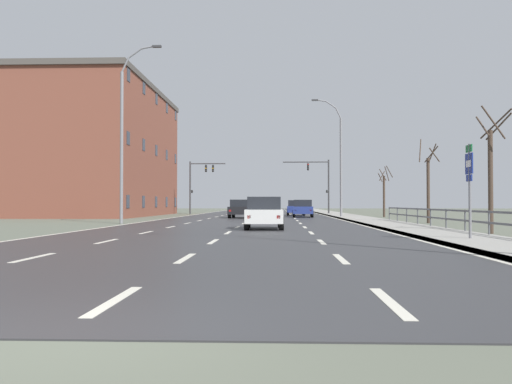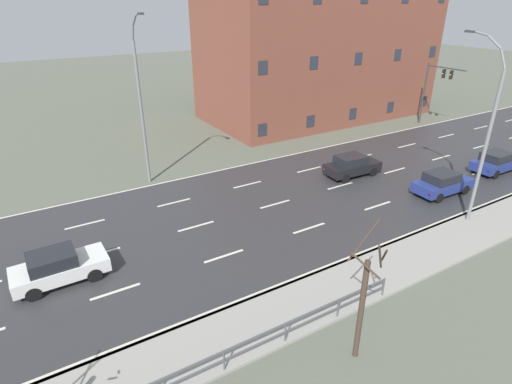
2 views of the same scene
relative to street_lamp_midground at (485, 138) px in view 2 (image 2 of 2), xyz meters
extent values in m
cube|color=#5B6051|center=(-7.42, 5.17, -5.11)|extent=(160.00, 160.00, 0.12)
cube|color=#303033|center=(-7.42, 17.17, -5.04)|extent=(14.00, 120.00, 0.02)
cube|color=beige|center=(-10.92, -19.23, -5.03)|extent=(0.16, 2.20, 0.01)
cube|color=beige|center=(-10.92, -13.83, -5.03)|extent=(0.16, 2.20, 0.01)
cube|color=beige|center=(-10.92, -8.43, -5.03)|extent=(0.16, 2.20, 0.01)
cube|color=beige|center=(-10.92, -3.03, -5.03)|extent=(0.16, 2.20, 0.01)
cube|color=beige|center=(-10.92, 2.37, -5.03)|extent=(0.16, 2.20, 0.01)
cube|color=beige|center=(-10.92, 7.77, -5.03)|extent=(0.16, 2.20, 0.01)
cube|color=beige|center=(-10.92, 13.17, -5.03)|extent=(0.16, 2.20, 0.01)
cube|color=beige|center=(-10.92, 18.57, -5.03)|extent=(0.16, 2.20, 0.01)
cube|color=beige|center=(-10.92, 23.97, -5.03)|extent=(0.16, 2.20, 0.01)
cube|color=beige|center=(-7.42, -19.23, -5.03)|extent=(0.16, 2.20, 0.01)
cube|color=beige|center=(-7.42, -13.83, -5.03)|extent=(0.16, 2.20, 0.01)
cube|color=beige|center=(-7.42, -8.43, -5.03)|extent=(0.16, 2.20, 0.01)
cube|color=beige|center=(-7.42, -3.03, -5.03)|extent=(0.16, 2.20, 0.01)
cube|color=beige|center=(-7.42, 2.37, -5.03)|extent=(0.16, 2.20, 0.01)
cube|color=beige|center=(-7.42, 7.77, -5.03)|extent=(0.16, 2.20, 0.01)
cube|color=beige|center=(-7.42, 13.17, -5.03)|extent=(0.16, 2.20, 0.01)
cube|color=beige|center=(-3.92, -19.23, -5.03)|extent=(0.16, 2.20, 0.01)
cube|color=beige|center=(-3.92, -13.83, -5.03)|extent=(0.16, 2.20, 0.01)
cube|color=beige|center=(-3.92, -8.43, -5.03)|extent=(0.16, 2.20, 0.01)
cube|color=beige|center=(-3.92, -3.03, -5.03)|extent=(0.16, 2.20, 0.01)
cube|color=beige|center=(-3.92, 2.37, -5.03)|extent=(0.16, 2.20, 0.01)
cube|color=beige|center=(-3.92, 7.77, -5.03)|extent=(0.16, 2.20, 0.01)
cube|color=beige|center=(-14.27, 17.17, -5.03)|extent=(0.16, 120.00, 0.01)
cylinder|color=#515459|center=(2.43, -17.04, -4.55)|extent=(0.07, 0.07, 1.00)
cylinder|color=#515459|center=(2.43, -14.47, -4.55)|extent=(0.07, 0.07, 1.00)
cylinder|color=#515459|center=(2.43, -11.90, -4.55)|extent=(0.07, 0.07, 1.00)
cylinder|color=#515459|center=(2.43, -9.33, -4.55)|extent=(0.07, 0.07, 1.00)
cylinder|color=slate|center=(0.18, 0.00, -0.74)|extent=(0.20, 0.20, 8.63)
cylinder|color=slate|center=(-0.04, 0.00, 4.03)|extent=(0.53, 0.11, 0.96)
cylinder|color=slate|center=(-0.66, 0.00, 4.78)|extent=(0.89, 0.11, 0.67)
cylinder|color=slate|center=(-1.58, 0.00, 5.16)|extent=(1.01, 0.11, 0.28)
cube|color=#333335|center=(-2.07, 0.00, 5.20)|extent=(0.56, 0.24, 0.12)
cylinder|color=slate|center=(-15.02, -14.07, -0.32)|extent=(0.20, 0.20, 9.46)
cylinder|color=slate|center=(-14.81, -14.07, 4.85)|extent=(0.52, 0.11, 0.94)
cylinder|color=slate|center=(-14.20, -14.07, 5.58)|extent=(0.87, 0.11, 0.65)
cylinder|color=slate|center=(-13.32, -14.07, 5.95)|extent=(0.99, 0.11, 0.28)
cube|color=#333335|center=(-12.83, -14.07, 5.98)|extent=(0.56, 0.24, 0.12)
cylinder|color=#38383A|center=(-15.32, 14.71, -2.03)|extent=(0.18, 0.18, 6.05)
cylinder|color=#38383A|center=(-13.31, 14.71, 0.74)|extent=(4.03, 0.12, 0.12)
cube|color=black|center=(-13.51, 14.71, 0.19)|extent=(0.20, 0.28, 0.80)
sphere|color=#2D2D2D|center=(-13.51, 14.56, 0.45)|extent=(0.14, 0.14, 0.14)
sphere|color=#F2AD19|center=(-13.51, 14.56, 0.19)|extent=(0.14, 0.14, 0.14)
sphere|color=#2D2D2D|center=(-13.51, 14.56, -0.07)|extent=(0.14, 0.14, 0.14)
cube|color=black|center=(-12.70, 14.71, 0.19)|extent=(0.20, 0.28, 0.80)
sphere|color=#2D2D2D|center=(-12.70, 14.56, 0.45)|extent=(0.14, 0.14, 0.14)
sphere|color=#F2AD19|center=(-12.70, 14.56, 0.19)|extent=(0.14, 0.14, 0.14)
sphere|color=#2D2D2D|center=(-12.70, 14.56, -0.07)|extent=(0.14, 0.14, 0.14)
cube|color=black|center=(-15.10, 14.66, -2.45)|extent=(0.18, 0.12, 0.32)
cube|color=black|center=(-8.45, -1.03, -4.40)|extent=(1.97, 4.19, 0.64)
cube|color=black|center=(-8.46, -1.28, -3.78)|extent=(1.66, 2.08, 0.60)
cube|color=slate|center=(-8.41, -0.33, -3.80)|extent=(1.41, 0.15, 0.51)
cylinder|color=black|center=(-7.57, 0.20, -4.72)|extent=(0.25, 0.67, 0.66)
cylinder|color=black|center=(-9.19, 0.28, -4.72)|extent=(0.25, 0.67, 0.66)
cylinder|color=black|center=(-7.71, -2.34, -4.72)|extent=(0.25, 0.67, 0.66)
cylinder|color=black|center=(-9.32, -2.26, -4.72)|extent=(0.25, 0.67, 0.66)
cube|color=red|center=(-9.21, -3.02, -4.40)|extent=(0.16, 0.05, 0.14)
cube|color=red|center=(-7.90, -3.09, -4.40)|extent=(0.16, 0.05, 0.14)
cube|color=navy|center=(-3.05, 1.91, -4.40)|extent=(1.90, 4.16, 0.64)
cube|color=black|center=(-3.06, 1.66, -3.78)|extent=(1.63, 2.05, 0.60)
cube|color=slate|center=(-3.02, 2.61, -3.80)|extent=(1.41, 0.13, 0.51)
cylinder|color=black|center=(-2.20, 3.15, -4.72)|extent=(0.24, 0.67, 0.66)
cylinder|color=black|center=(-3.81, 3.21, -4.72)|extent=(0.24, 0.67, 0.66)
cylinder|color=black|center=(-2.28, 0.61, -4.72)|extent=(0.24, 0.67, 0.66)
cylinder|color=black|center=(-3.90, 0.67, -4.72)|extent=(0.24, 0.67, 0.66)
cube|color=red|center=(-3.78, -0.10, -4.40)|extent=(0.16, 0.05, 0.14)
cube|color=red|center=(-2.46, -0.14, -4.40)|extent=(0.16, 0.05, 0.14)
cube|color=silver|center=(-5.99, -21.10, -4.40)|extent=(1.84, 4.13, 0.64)
cube|color=black|center=(-5.99, -21.35, -3.78)|extent=(1.60, 2.03, 0.60)
cube|color=slate|center=(-6.00, -20.40, -3.80)|extent=(1.41, 0.11, 0.51)
cylinder|color=black|center=(-5.21, -19.81, -4.72)|extent=(0.23, 0.66, 0.66)
cylinder|color=black|center=(-6.83, -19.84, -4.72)|extent=(0.23, 0.66, 0.66)
cylinder|color=black|center=(-5.16, -22.35, -4.72)|extent=(0.23, 0.66, 0.66)
cylinder|color=black|center=(-6.77, -22.38, -4.72)|extent=(0.23, 0.66, 0.66)
cube|color=red|center=(-6.61, -23.14, -4.40)|extent=(0.16, 0.04, 0.14)
cube|color=red|center=(-5.29, -23.11, -4.40)|extent=(0.16, 0.04, 0.14)
cube|color=navy|center=(-3.46, 8.67, -4.40)|extent=(1.82, 4.12, 0.64)
cube|color=black|center=(-3.46, 8.42, -3.78)|extent=(1.59, 2.02, 0.60)
cube|color=slate|center=(-3.45, 9.37, -3.80)|extent=(1.40, 0.10, 0.51)
cylinder|color=black|center=(-4.25, 9.96, -4.72)|extent=(0.23, 0.66, 0.66)
cylinder|color=black|center=(-2.67, 7.39, -4.72)|extent=(0.23, 0.66, 0.66)
cylinder|color=black|center=(-4.28, 7.42, -4.72)|extent=(0.23, 0.66, 0.66)
cube|color=red|center=(-4.15, 6.65, -4.40)|extent=(0.16, 0.04, 0.14)
cube|color=red|center=(-2.83, 6.64, -4.40)|extent=(0.16, 0.04, 0.14)
cube|color=brown|center=(-23.64, 7.50, 1.19)|extent=(11.96, 23.46, 12.47)
cube|color=#282D38|center=(-17.64, -3.03, -3.65)|extent=(0.04, 0.90, 1.10)
cube|color=#282D38|center=(-17.64, 2.23, -3.65)|extent=(0.04, 0.90, 1.10)
cube|color=#282D38|center=(-17.64, 7.50, -3.65)|extent=(0.04, 0.90, 1.10)
cube|color=#282D38|center=(-17.64, 12.76, -3.65)|extent=(0.04, 0.90, 1.10)
cube|color=#282D38|center=(-17.64, 18.03, -3.65)|extent=(0.04, 0.90, 1.10)
cube|color=#282D38|center=(-17.64, -3.03, 1.59)|extent=(0.04, 0.90, 1.10)
cube|color=#282D38|center=(-17.64, 2.23, 1.59)|extent=(0.04, 0.90, 1.10)
cube|color=#282D38|center=(-17.64, 7.50, 1.59)|extent=(0.04, 0.90, 1.10)
cube|color=#282D38|center=(-17.64, 12.76, 1.59)|extent=(0.04, 0.90, 1.10)
cube|color=#282D38|center=(-17.64, 18.03, 1.59)|extent=(0.04, 0.90, 1.10)
cylinder|color=#423328|center=(4.22, -12.60, -2.98)|extent=(0.20, 0.20, 4.14)
cylinder|color=#423328|center=(4.51, -13.03, -0.75)|extent=(0.86, 0.69, 0.87)
cylinder|color=#423328|center=(4.53, -12.23, -0.64)|extent=(0.74, 0.72, 1.05)
cylinder|color=#423328|center=(3.78, -12.42, -0.41)|extent=(0.40, 0.96, 1.57)
cylinder|color=#423328|center=(4.53, -12.43, -0.62)|extent=(0.40, 0.69, 1.27)
camera|label=1|loc=(-5.34, -47.83, -3.78)|focal=38.62mm
camera|label=2|loc=(11.90, -21.45, 6.84)|focal=29.03mm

